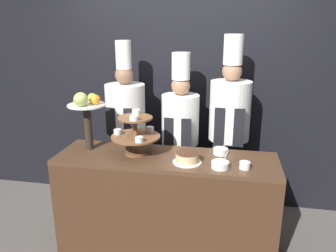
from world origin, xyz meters
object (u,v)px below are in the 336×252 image
Objects in this scene: tiered_stand at (136,132)px; serving_bowl_near at (220,165)px; chef_center_left at (180,133)px; cake_round at (187,158)px; chef_left at (126,126)px; chef_center_right at (229,126)px; serving_bowl_far at (221,151)px; fruit_pedestal at (87,109)px; cup_white at (245,165)px.

serving_bowl_near is at bearing -13.07° from tiered_stand.
chef_center_left reaches higher than serving_bowl_near.
chef_left is at bearing 137.27° from cake_round.
chef_left reaches higher than tiered_stand.
tiered_stand is 0.79m from serving_bowl_near.
tiered_stand is 0.22× the size of chef_center_right.
serving_bowl_near is 0.87m from chef_center_left.
chef_center_right is (0.80, 0.58, -0.07)m from tiered_stand.
serving_bowl_far is 0.62m from chef_center_left.
chef_center_right reaches higher than tiered_stand.
serving_bowl_far is at bearing -23.70° from chef_left.
chef_left is at bearing -180.00° from chef_center_left.
fruit_pedestal is at bearing -107.70° from chef_left.
serving_bowl_far is (-0.01, 0.31, -0.00)m from serving_bowl_near.
cup_white is at bearing -4.31° from cake_round.
fruit_pedestal is 3.49× the size of serving_bowl_near.
chef_center_left is (0.76, 0.56, -0.35)m from fruit_pedestal.
chef_left is 1.06× the size of chef_center_left.
cake_round is at bearing -8.34° from fruit_pedestal.
chef_left is at bearing 115.52° from tiered_stand.
cup_white is 0.19m from serving_bowl_near.
tiered_stand is 0.23× the size of chef_left.
chef_center_left reaches higher than serving_bowl_far.
serving_bowl_near is 0.08× the size of chef_left.
tiered_stand is 0.49m from fruit_pedestal.
tiered_stand is 0.65m from chef_left.
tiered_stand is 2.80× the size of serving_bowl_far.
tiered_stand is 5.00× the size of cup_white.
serving_bowl_near is 0.08× the size of chef_center_right.
chef_center_left is at bearing 61.94° from tiered_stand.
chef_center_left reaches higher than fruit_pedestal.
chef_left reaches higher than cake_round.
chef_left is 0.97× the size of chef_center_right.
chef_center_left is at bearing 103.42° from cake_round.
tiered_stand is at bearing 166.93° from serving_bowl_near.
serving_bowl_near is 0.76m from chef_center_right.
cup_white is 0.05× the size of chef_center_left.
cake_round is 1.55× the size of serving_bowl_near.
fruit_pedestal is 0.31× the size of chef_center_left.
chef_center_right reaches higher than chef_center_left.
serving_bowl_near is at bearing -94.31° from chef_center_right.
fruit_pedestal is 0.66m from chef_left.
chef_center_right reaches higher than cup_white.
chef_left is at bearing 156.30° from serving_bowl_far.
fruit_pedestal reaches higher than cup_white.
cake_round is 0.77m from chef_center_right.
cup_white is (0.94, -0.15, -0.17)m from tiered_stand.
fruit_pedestal is at bearing 177.26° from tiered_stand.
chef_center_left is at bearing 0.00° from chef_left.
serving_bowl_far is (-0.20, 0.28, -0.00)m from cup_white.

